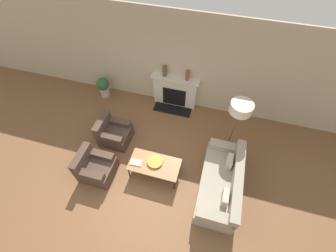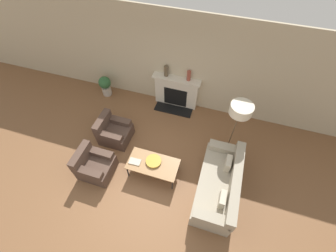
% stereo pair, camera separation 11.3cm
% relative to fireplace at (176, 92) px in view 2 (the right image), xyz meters
% --- Properties ---
extents(ground_plane, '(18.00, 18.00, 0.00)m').
position_rel_fireplace_xyz_m(ground_plane, '(-0.01, -2.86, -0.51)').
color(ground_plane, brown).
extents(wall_back, '(18.00, 0.06, 2.90)m').
position_rel_fireplace_xyz_m(wall_back, '(-0.01, 0.15, 0.94)').
color(wall_back, '#BCAD8E').
rests_on(wall_back, ground_plane).
extents(fireplace, '(1.42, 0.59, 1.05)m').
position_rel_fireplace_xyz_m(fireplace, '(0.00, 0.00, 0.00)').
color(fireplace, beige).
rests_on(fireplace, ground_plane).
extents(couch, '(0.86, 1.96, 0.81)m').
position_rel_fireplace_xyz_m(couch, '(1.76, -2.47, -0.20)').
color(couch, '#9E937F').
rests_on(couch, ground_plane).
extents(armchair_near, '(0.80, 0.73, 0.75)m').
position_rel_fireplace_xyz_m(armchair_near, '(-1.26, -2.88, -0.23)').
color(armchair_near, '#4C382D').
rests_on(armchair_near, ground_plane).
extents(armchair_far, '(0.80, 0.73, 0.75)m').
position_rel_fireplace_xyz_m(armchair_far, '(-1.26, -1.79, -0.23)').
color(armchair_far, '#4C382D').
rests_on(armchair_far, ground_plane).
extents(coffee_table, '(1.22, 0.62, 0.45)m').
position_rel_fireplace_xyz_m(coffee_table, '(0.14, -2.48, -0.09)').
color(coffee_table, olive).
rests_on(coffee_table, ground_plane).
extents(bowl, '(0.38, 0.38, 0.05)m').
position_rel_fireplace_xyz_m(bowl, '(0.14, -2.43, -0.03)').
color(bowl, '#BC8E2D').
rests_on(bowl, coffee_table).
extents(book, '(0.29, 0.19, 0.02)m').
position_rel_fireplace_xyz_m(book, '(-0.28, -2.57, -0.05)').
color(book, '#B2A893').
rests_on(book, coffee_table).
extents(floor_lamp, '(0.52, 0.52, 1.64)m').
position_rel_fireplace_xyz_m(floor_lamp, '(1.81, -1.15, 0.94)').
color(floor_lamp, brown).
rests_on(floor_lamp, ground_plane).
extents(mantel_vase_left, '(0.12, 0.12, 0.32)m').
position_rel_fireplace_xyz_m(mantel_vase_left, '(-0.32, 0.02, 0.70)').
color(mantel_vase_left, brown).
rests_on(mantel_vase_left, fireplace).
extents(mantel_vase_center_left, '(0.11, 0.11, 0.31)m').
position_rel_fireplace_xyz_m(mantel_vase_center_left, '(0.34, 0.02, 0.69)').
color(mantel_vase_center_left, brown).
rests_on(mantel_vase_center_left, fireplace).
extents(potted_plant, '(0.39, 0.39, 0.68)m').
position_rel_fireplace_xyz_m(potted_plant, '(-2.29, -0.24, -0.13)').
color(potted_plant, '#B2A899').
rests_on(potted_plant, ground_plane).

